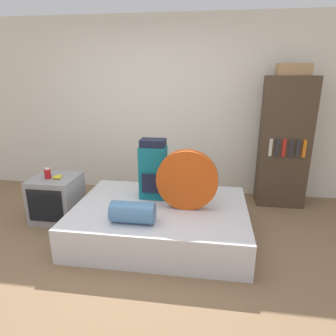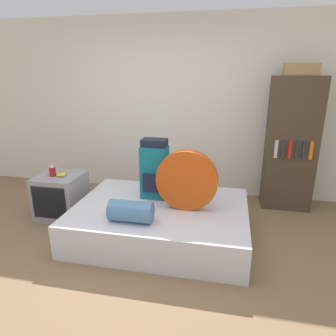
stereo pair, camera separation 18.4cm
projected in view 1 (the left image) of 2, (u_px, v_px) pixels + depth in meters
ground_plane at (125, 268)px, 2.90m from camera, size 16.00×16.00×0.00m
wall_back at (161, 108)px, 4.51m from camera, size 8.00×0.05×2.60m
bed at (161, 221)px, 3.43m from camera, size 1.92×1.42×0.38m
backpack at (153, 170)px, 3.51m from camera, size 0.31×0.24×0.71m
tent_bag at (187, 180)px, 3.21m from camera, size 0.66×0.11×0.66m
sleeping_roll at (133, 212)px, 2.97m from camera, size 0.44×0.22×0.22m
television at (57, 198)px, 3.82m from camera, size 0.55×0.57×0.56m
canister at (48, 174)px, 3.69m from camera, size 0.08×0.08×0.13m
banana_bunch at (58, 177)px, 3.72m from camera, size 0.12×0.16×0.03m
bookshelf at (284, 143)px, 4.10m from camera, size 0.64×0.40×1.77m
cardboard_box at (294, 69)px, 3.78m from camera, size 0.41×0.23×0.15m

